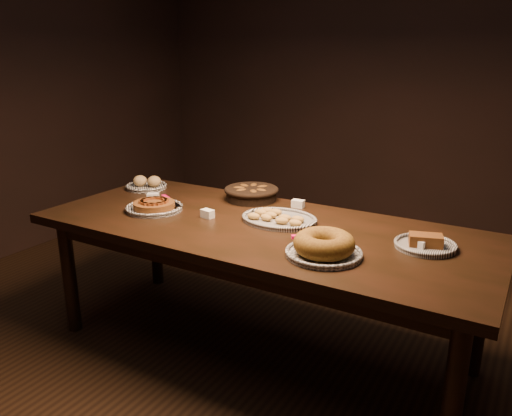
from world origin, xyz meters
The scene contains 9 objects.
ground centered at (0.00, 0.00, 0.00)m, with size 5.00×5.00×0.00m, color black.
buffet_table centered at (0.00, 0.00, 0.68)m, with size 2.40×1.00×0.75m.
apple_tart_plate centered at (-0.65, -0.09, 0.77)m, with size 0.33×0.35×0.06m.
madeleine_platter centered at (0.06, 0.10, 0.77)m, with size 0.41×0.34×0.05m.
bundt_cake_plate centered at (0.46, -0.22, 0.80)m, with size 0.38×0.40×0.11m.
croissant_basket centered at (-0.28, 0.38, 0.80)m, with size 0.41×0.41×0.08m.
bread_roll_plate centered at (-1.02, 0.26, 0.78)m, with size 0.27×0.27×0.08m.
loaf_plate centered at (0.83, 0.10, 0.77)m, with size 0.28×0.28×0.06m.
tent_cards centered at (0.05, 0.08, 0.77)m, with size 1.67×0.48×0.04m.
Camera 1 is at (1.24, -2.15, 1.61)m, focal length 35.00 mm.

